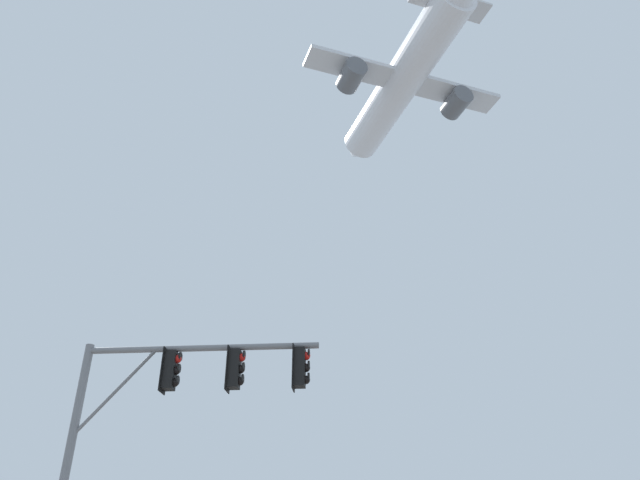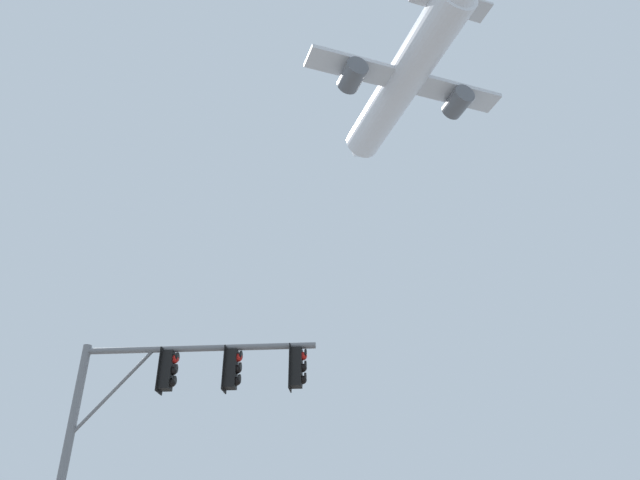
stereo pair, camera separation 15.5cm
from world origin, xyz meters
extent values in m
cylinder|color=slate|center=(-5.82, 8.76, 3.02)|extent=(0.20, 0.20, 6.04)
cylinder|color=slate|center=(-3.05, 8.58, 5.89)|extent=(5.55, 0.51, 0.15)
cylinder|color=slate|center=(-4.99, 8.71, 4.91)|extent=(1.73, 0.19, 2.01)
cube|color=black|center=(-0.72, 8.43, 5.36)|extent=(0.28, 0.34, 0.90)
cylinder|color=black|center=(-0.72, 8.43, 5.87)|extent=(0.05, 0.05, 0.12)
cube|color=black|center=(-0.86, 8.44, 5.36)|extent=(0.05, 0.46, 1.04)
sphere|color=red|center=(-0.58, 8.42, 5.63)|extent=(0.20, 0.20, 0.20)
cylinder|color=black|center=(-0.51, 8.42, 5.69)|extent=(0.05, 0.21, 0.21)
sphere|color=black|center=(-0.58, 8.42, 5.35)|extent=(0.20, 0.20, 0.20)
cylinder|color=black|center=(-0.51, 8.42, 5.41)|extent=(0.05, 0.21, 0.21)
sphere|color=black|center=(-0.58, 8.42, 5.07)|extent=(0.20, 0.20, 0.20)
cylinder|color=black|center=(-0.51, 8.42, 5.13)|extent=(0.05, 0.21, 0.21)
cube|color=black|center=(-2.24, 8.53, 5.36)|extent=(0.28, 0.34, 0.90)
cylinder|color=black|center=(-2.24, 8.53, 5.87)|extent=(0.05, 0.05, 0.12)
cube|color=black|center=(-2.38, 8.54, 5.36)|extent=(0.05, 0.46, 1.04)
sphere|color=red|center=(-2.10, 8.52, 5.63)|extent=(0.20, 0.20, 0.20)
cylinder|color=black|center=(-2.03, 8.52, 5.69)|extent=(0.05, 0.21, 0.21)
sphere|color=black|center=(-2.10, 8.52, 5.35)|extent=(0.20, 0.20, 0.20)
cylinder|color=black|center=(-2.03, 8.52, 5.41)|extent=(0.05, 0.21, 0.21)
sphere|color=black|center=(-2.10, 8.52, 5.07)|extent=(0.20, 0.20, 0.20)
cylinder|color=black|center=(-2.03, 8.52, 5.13)|extent=(0.05, 0.21, 0.21)
cube|color=black|center=(-3.77, 8.63, 5.36)|extent=(0.28, 0.34, 0.90)
cylinder|color=black|center=(-3.77, 8.63, 5.87)|extent=(0.05, 0.05, 0.12)
cube|color=black|center=(-3.91, 8.64, 5.36)|extent=(0.05, 0.46, 1.04)
sphere|color=red|center=(-3.62, 8.62, 5.63)|extent=(0.20, 0.20, 0.20)
cylinder|color=black|center=(-3.56, 8.61, 5.69)|extent=(0.05, 0.21, 0.21)
sphere|color=black|center=(-3.62, 8.62, 5.35)|extent=(0.20, 0.20, 0.20)
cylinder|color=black|center=(-3.56, 8.61, 5.41)|extent=(0.05, 0.21, 0.21)
sphere|color=black|center=(-3.62, 8.62, 5.07)|extent=(0.20, 0.20, 0.20)
cylinder|color=black|center=(-3.56, 8.61, 5.13)|extent=(0.05, 0.21, 0.21)
cylinder|color=white|center=(7.61, 39.35, 44.02)|extent=(10.99, 21.67, 3.85)
cone|color=white|center=(3.52, 50.67, 44.02)|extent=(4.34, 3.73, 3.66)
cube|color=silver|center=(7.81, 38.79, 43.44)|extent=(20.13, 9.45, 0.43)
cylinder|color=#595B60|center=(2.43, 36.84, 42.29)|extent=(3.02, 3.45, 2.17)
cylinder|color=#595B60|center=(13.20, 40.74, 42.29)|extent=(3.02, 3.45, 2.17)
cube|color=silver|center=(10.88, 30.30, 44.38)|extent=(7.52, 4.49, 0.24)
camera|label=1|loc=(-0.09, -4.86, 1.40)|focal=33.05mm
camera|label=2|loc=(0.06, -4.86, 1.40)|focal=33.05mm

